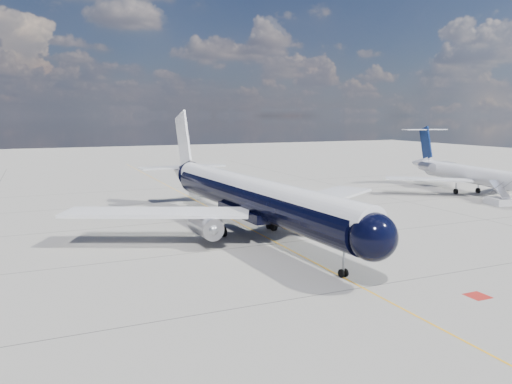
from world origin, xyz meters
The scene contains 6 objects.
ground centered at (0.00, 30.00, 0.00)m, with size 320.00×320.00×0.00m, color gray.
taxiway_centerline centered at (0.00, 25.00, 0.00)m, with size 0.16×160.00×0.01m, color #F1A80C.
red_marking centered at (6.80, -10.00, 0.00)m, with size 1.60×1.60×0.01m, color maroon.
main_airliner centered at (-1.06, 15.68, 4.41)m, with size 40.36×49.22×14.21m.
regional_jet centered at (45.26, 28.50, 3.60)m, with size 28.89×33.55×11.40m.
boarding_stair centered at (40.91, 17.34, 0.70)m, with size 3.27×3.83×3.78m.
Camera 1 is at (-22.71, -35.93, 13.31)m, focal length 35.00 mm.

